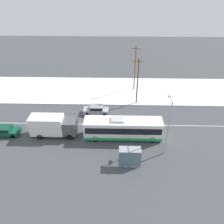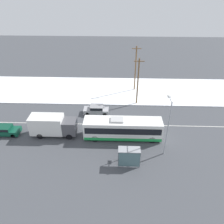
{
  "view_description": "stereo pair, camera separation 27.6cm",
  "coord_description": "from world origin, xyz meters",
  "px_view_note": "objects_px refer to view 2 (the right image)",
  "views": [
    {
      "loc": [
        -1.55,
        -28.42,
        20.11
      ],
      "look_at": [
        -2.32,
        1.54,
        1.4
      ],
      "focal_mm": 35.0,
      "sensor_mm": 36.0,
      "label": 1
    },
    {
      "loc": [
        -1.27,
        -28.41,
        20.11
      ],
      "look_at": [
        -2.32,
        1.54,
        1.4
      ],
      "focal_mm": 35.0,
      "sensor_mm": 36.0,
      "label": 2
    }
  ],
  "objects_px": {
    "box_truck": "(52,125)",
    "streetlamp": "(168,122)",
    "utility_pole_snowlot": "(135,68)",
    "utility_pole_roadside": "(138,81)",
    "bus_shelter": "(129,155)",
    "city_bus": "(123,128)",
    "sedan_car": "(96,109)",
    "pedestrian_at_stop": "(130,151)",
    "parked_car_near_truck": "(4,130)"
  },
  "relations": [
    {
      "from": "streetlamp",
      "to": "parked_car_near_truck",
      "type": "bearing_deg",
      "value": 172.48
    },
    {
      "from": "city_bus",
      "to": "sedan_car",
      "type": "distance_m",
      "value": 7.79
    },
    {
      "from": "streetlamp",
      "to": "utility_pole_roadside",
      "type": "bearing_deg",
      "value": 102.27
    },
    {
      "from": "parked_car_near_truck",
      "to": "utility_pole_snowlot",
      "type": "bearing_deg",
      "value": 38.03
    },
    {
      "from": "sedan_car",
      "to": "streetlamp",
      "type": "distance_m",
      "value": 14.19
    },
    {
      "from": "box_truck",
      "to": "utility_pole_snowlot",
      "type": "height_order",
      "value": "utility_pole_snowlot"
    },
    {
      "from": "city_bus",
      "to": "sedan_car",
      "type": "height_order",
      "value": "city_bus"
    },
    {
      "from": "streetlamp",
      "to": "utility_pole_roadside",
      "type": "distance_m",
      "value": 13.28
    },
    {
      "from": "utility_pole_roadside",
      "to": "pedestrian_at_stop",
      "type": "bearing_deg",
      "value": -97.03
    },
    {
      "from": "streetlamp",
      "to": "utility_pole_snowlot",
      "type": "height_order",
      "value": "utility_pole_snowlot"
    },
    {
      "from": "pedestrian_at_stop",
      "to": "streetlamp",
      "type": "bearing_deg",
      "value": 13.82
    },
    {
      "from": "city_bus",
      "to": "parked_car_near_truck",
      "type": "bearing_deg",
      "value": 179.71
    },
    {
      "from": "city_bus",
      "to": "box_truck",
      "type": "xyz_separation_m",
      "value": [
        -10.22,
        0.21,
        0.2
      ]
    },
    {
      "from": "city_bus",
      "to": "sedan_car",
      "type": "relative_size",
      "value": 2.62
    },
    {
      "from": "bus_shelter",
      "to": "utility_pole_snowlot",
      "type": "height_order",
      "value": "utility_pole_snowlot"
    },
    {
      "from": "city_bus",
      "to": "streetlamp",
      "type": "bearing_deg",
      "value": -28.33
    },
    {
      "from": "streetlamp",
      "to": "sedan_car",
      "type": "bearing_deg",
      "value": 136.78
    },
    {
      "from": "city_bus",
      "to": "utility_pole_snowlot",
      "type": "distance_m",
      "value": 16.3
    },
    {
      "from": "parked_car_near_truck",
      "to": "utility_pole_roadside",
      "type": "relative_size",
      "value": 0.52
    },
    {
      "from": "streetlamp",
      "to": "utility_pole_snowlot",
      "type": "bearing_deg",
      "value": 98.88
    },
    {
      "from": "sedan_car",
      "to": "streetlamp",
      "type": "relative_size",
      "value": 0.54
    },
    {
      "from": "city_bus",
      "to": "utility_pole_roadside",
      "type": "relative_size",
      "value": 1.29
    },
    {
      "from": "utility_pole_roadside",
      "to": "city_bus",
      "type": "bearing_deg",
      "value": -104.78
    },
    {
      "from": "city_bus",
      "to": "utility_pole_roadside",
      "type": "bearing_deg",
      "value": 75.22
    },
    {
      "from": "pedestrian_at_stop",
      "to": "utility_pole_roadside",
      "type": "relative_size",
      "value": 0.19
    },
    {
      "from": "box_truck",
      "to": "sedan_car",
      "type": "xyz_separation_m",
      "value": [
        5.79,
        6.15,
        -0.93
      ]
    },
    {
      "from": "bus_shelter",
      "to": "utility_pole_snowlot",
      "type": "bearing_deg",
      "value": 85.22
    },
    {
      "from": "city_bus",
      "to": "sedan_car",
      "type": "xyz_separation_m",
      "value": [
        -4.44,
        6.36,
        -0.73
      ]
    },
    {
      "from": "city_bus",
      "to": "utility_pole_roadside",
      "type": "xyz_separation_m",
      "value": [
        2.64,
        10.02,
        2.94
      ]
    },
    {
      "from": "sedan_car",
      "to": "bus_shelter",
      "type": "distance_m",
      "value": 13.1
    },
    {
      "from": "box_truck",
      "to": "bus_shelter",
      "type": "bearing_deg",
      "value": -28.08
    },
    {
      "from": "box_truck",
      "to": "bus_shelter",
      "type": "relative_size",
      "value": 2.47
    },
    {
      "from": "utility_pole_snowlot",
      "to": "box_truck",
      "type": "bearing_deg",
      "value": -129.33
    },
    {
      "from": "sedan_car",
      "to": "pedestrian_at_stop",
      "type": "height_order",
      "value": "pedestrian_at_stop"
    },
    {
      "from": "utility_pole_snowlot",
      "to": "utility_pole_roadside",
      "type": "bearing_deg",
      "value": -88.96
    },
    {
      "from": "parked_car_near_truck",
      "to": "utility_pole_roadside",
      "type": "distance_m",
      "value": 22.79
    },
    {
      "from": "box_truck",
      "to": "streetlamp",
      "type": "xyz_separation_m",
      "value": [
        15.69,
        -3.16,
        3.15
      ]
    },
    {
      "from": "parked_car_near_truck",
      "to": "bus_shelter",
      "type": "distance_m",
      "value": 19.17
    },
    {
      "from": "parked_car_near_truck",
      "to": "pedestrian_at_stop",
      "type": "relative_size",
      "value": 2.65
    },
    {
      "from": "box_truck",
      "to": "utility_pole_roadside",
      "type": "bearing_deg",
      "value": 37.33
    },
    {
      "from": "box_truck",
      "to": "utility_pole_snowlot",
      "type": "distance_m",
      "value": 20.35
    },
    {
      "from": "parked_car_near_truck",
      "to": "bus_shelter",
      "type": "bearing_deg",
      "value": -17.42
    },
    {
      "from": "box_truck",
      "to": "bus_shelter",
      "type": "distance_m",
      "value": 12.43
    },
    {
      "from": "utility_pole_snowlot",
      "to": "parked_car_near_truck",
      "type": "bearing_deg",
      "value": -141.97
    },
    {
      "from": "pedestrian_at_stop",
      "to": "utility_pole_snowlot",
      "type": "bearing_deg",
      "value": 85.3
    },
    {
      "from": "sedan_car",
      "to": "pedestrian_at_stop",
      "type": "distance_m",
      "value": 11.72
    },
    {
      "from": "streetlamp",
      "to": "utility_pole_snowlot",
      "type": "xyz_separation_m",
      "value": [
        -2.93,
        18.73,
        -0.17
      ]
    },
    {
      "from": "pedestrian_at_stop",
      "to": "streetlamp",
      "type": "relative_size",
      "value": 0.21
    },
    {
      "from": "bus_shelter",
      "to": "streetlamp",
      "type": "height_order",
      "value": "streetlamp"
    },
    {
      "from": "box_truck",
      "to": "utility_pole_roadside",
      "type": "distance_m",
      "value": 16.41
    }
  ]
}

